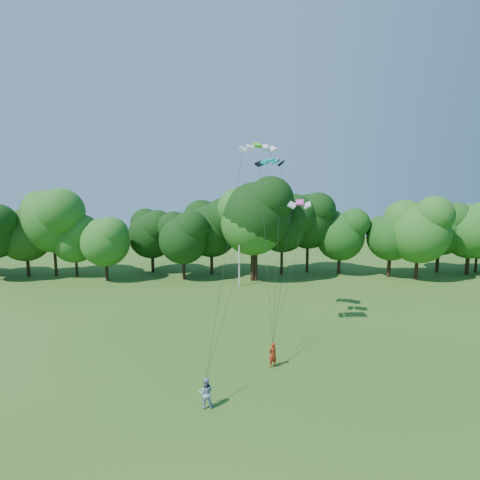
{
  "coord_description": "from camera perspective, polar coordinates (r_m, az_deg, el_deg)",
  "views": [
    {
      "loc": [
        1.55,
        -17.39,
        12.93
      ],
      "look_at": [
        1.39,
        13.0,
        8.61
      ],
      "focal_mm": 28.0,
      "sensor_mm": 36.0,
      "label": 1
    }
  ],
  "objects": [
    {
      "name": "kite_green",
      "position": [
        30.01,
        2.67,
        14.26
      ],
      "size": [
        2.97,
        1.54,
        0.54
      ],
      "rotation": [
        0.0,
        0.0,
        0.09
      ],
      "color": "#44C11C",
      "rests_on": "ground"
    },
    {
      "name": "tree_back_center",
      "position": [
        50.92,
        2.49,
        4.06
      ],
      "size": [
        10.3,
        10.3,
        14.98
      ],
      "color": "#311D13",
      "rests_on": "ground"
    },
    {
      "name": "tree_back_west",
      "position": [
        61.57,
        -29.93,
        1.51
      ],
      "size": [
        7.74,
        7.74,
        11.25
      ],
      "color": "#2F2013",
      "rests_on": "ground"
    },
    {
      "name": "ground",
      "position": [
        21.73,
        -4.38,
        -28.45
      ],
      "size": [
        160.0,
        160.0,
        0.0
      ],
      "primitive_type": "plane",
      "color": "#285316",
      "rests_on": "ground"
    },
    {
      "name": "tree_back_east",
      "position": [
        64.54,
        31.75,
        2.54
      ],
      "size": [
        8.86,
        8.86,
        12.89
      ],
      "color": "#332014",
      "rests_on": "ground"
    },
    {
      "name": "kite_teal",
      "position": [
        34.96,
        4.66,
        12.07
      ],
      "size": [
        2.84,
        2.06,
        0.48
      ],
      "rotation": [
        0.0,
        0.0,
        -0.39
      ],
      "color": "#059990",
      "rests_on": "ground"
    },
    {
      "name": "kite_flyer_right",
      "position": [
        23.86,
        -5.21,
        -22.14
      ],
      "size": [
        0.9,
        0.7,
        1.85
      ],
      "primitive_type": "imported",
      "rotation": [
        0.0,
        0.0,
        3.14
      ],
      "color": "#96A4D0",
      "rests_on": "ground"
    },
    {
      "name": "kite_flyer_left",
      "position": [
        28.35,
        4.98,
        -16.99
      ],
      "size": [
        0.81,
        0.73,
        1.85
      ],
      "primitive_type": "imported",
      "rotation": [
        0.0,
        0.0,
        3.67
      ],
      "color": "#B13016",
      "rests_on": "ground"
    },
    {
      "name": "kite_pink",
      "position": [
        34.24,
        9.09,
        5.69
      ],
      "size": [
        2.2,
        1.41,
        0.5
      ],
      "rotation": [
        0.0,
        0.0,
        -0.23
      ],
      "color": "#F243B1",
      "rests_on": "ground"
    },
    {
      "name": "utility_pole",
      "position": [
        48.7,
        -0.11,
        -2.4
      ],
      "size": [
        1.57,
        0.25,
        7.87
      ],
      "rotation": [
        0.0,
        0.0,
        -0.11
      ],
      "color": "silver",
      "rests_on": "ground"
    }
  ]
}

